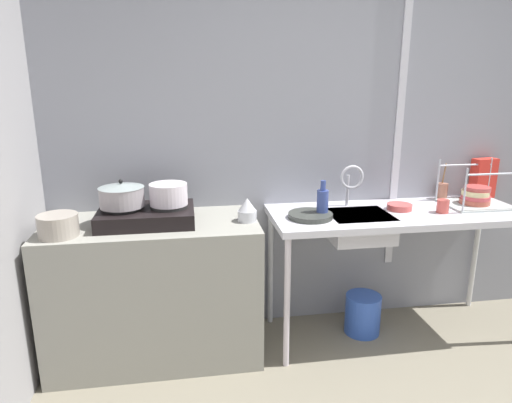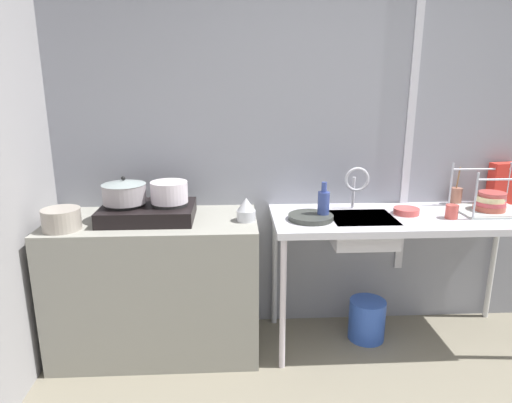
{
  "view_description": "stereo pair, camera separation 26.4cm",
  "coord_description": "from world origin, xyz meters",
  "views": [
    {
      "loc": [
        -1.14,
        -0.98,
        1.63
      ],
      "look_at": [
        -0.74,
        1.54,
        0.94
      ],
      "focal_mm": 31.77,
      "sensor_mm": 36.0,
      "label": 1
    },
    {
      "loc": [
        -0.88,
        -1.01,
        1.63
      ],
      "look_at": [
        -0.74,
        1.54,
        0.94
      ],
      "focal_mm": 31.77,
      "sensor_mm": 36.0,
      "label": 2
    }
  ],
  "objects": [
    {
      "name": "bucket_on_floor",
      "position": [
        -0.03,
        1.56,
        0.13
      ],
      "size": [
        0.23,
        0.23,
        0.26
      ],
      "primitive_type": "cylinder",
      "color": "blue",
      "rests_on": "ground"
    },
    {
      "name": "counter_concrete",
      "position": [
        -1.35,
        1.54,
        0.42
      ],
      "size": [
        1.21,
        0.58,
        0.84
      ],
      "primitive_type": "cube",
      "color": "gray",
      "rests_on": "ground"
    },
    {
      "name": "counter_sink",
      "position": [
        0.15,
        1.54,
        0.77
      ],
      "size": [
        1.58,
        0.58,
        0.84
      ],
      "color": "silver",
      "rests_on": "ground"
    },
    {
      "name": "wall_back",
      "position": [
        0.0,
        1.88,
        1.25
      ],
      "size": [
        4.78,
        0.1,
        2.49
      ],
      "primitive_type": "cube",
      "color": "gray",
      "rests_on": "ground"
    },
    {
      "name": "sink_basin",
      "position": [
        -0.11,
        1.52,
        0.76
      ],
      "size": [
        0.37,
        0.33,
        0.16
      ],
      "primitive_type": "cube",
      "color": "silver",
      "rests_on": "counter_sink"
    },
    {
      "name": "dish_rack",
      "position": [
        0.7,
        1.59,
        0.89
      ],
      "size": [
        0.39,
        0.32,
        0.28
      ],
      "color": "#B0B5BE",
      "rests_on": "counter_sink"
    },
    {
      "name": "wall_metal_strip",
      "position": [
        0.25,
        1.82,
        1.37
      ],
      "size": [
        0.05,
        0.01,
        1.99
      ],
      "primitive_type": "cube",
      "color": "silver"
    },
    {
      "name": "pot_beside_stove",
      "position": [
        -1.81,
        1.38,
        0.9
      ],
      "size": [
        0.2,
        0.2,
        0.12
      ],
      "color": "#A2988B",
      "rests_on": "counter_concrete"
    },
    {
      "name": "pot_on_right_burner",
      "position": [
        -1.24,
        1.54,
        1.0
      ],
      "size": [
        0.21,
        0.21,
        0.12
      ],
      "color": "silver",
      "rests_on": "stove"
    },
    {
      "name": "cereal_box",
      "position": [
        0.87,
        1.77,
        0.97
      ],
      "size": [
        0.17,
        0.1,
        0.27
      ],
      "primitive_type": "cube",
      "rotation": [
        0.0,
        0.0,
        0.15
      ],
      "color": "red",
      "rests_on": "counter_sink"
    },
    {
      "name": "faucet",
      "position": [
        -0.12,
        1.66,
        1.02
      ],
      "size": [
        0.15,
        0.09,
        0.28
      ],
      "color": "silver",
      "rests_on": "counter_sink"
    },
    {
      "name": "utensil_jar",
      "position": [
        0.57,
        1.77,
        0.89
      ],
      "size": [
        0.07,
        0.07,
        0.25
      ],
      "color": "#A06552",
      "rests_on": "counter_sink"
    },
    {
      "name": "cup_by_rack",
      "position": [
        0.4,
        1.47,
        0.88
      ],
      "size": [
        0.07,
        0.07,
        0.08
      ],
      "primitive_type": "cylinder",
      "color": "#C34B43",
      "rests_on": "counter_sink"
    },
    {
      "name": "bottle_by_sink",
      "position": [
        -0.35,
        1.5,
        0.93
      ],
      "size": [
        0.07,
        0.07,
        0.22
      ],
      "color": "#324386",
      "rests_on": "counter_sink"
    },
    {
      "name": "pot_on_left_burner",
      "position": [
        -1.5,
        1.54,
        1.01
      ],
      "size": [
        0.25,
        0.25,
        0.16
      ],
      "color": "#988F94",
      "rests_on": "stove"
    },
    {
      "name": "frying_pan",
      "position": [
        -0.43,
        1.49,
        0.85
      ],
      "size": [
        0.26,
        0.26,
        0.03
      ],
      "primitive_type": "cylinder",
      "color": "#353833",
      "rests_on": "counter_sink"
    },
    {
      "name": "small_bowl_on_drainboard",
      "position": [
        0.17,
        1.57,
        0.85
      ],
      "size": [
        0.15,
        0.15,
        0.04
      ],
      "primitive_type": "cylinder",
      "color": "#C74E4A",
      "rests_on": "counter_sink"
    },
    {
      "name": "percolator",
      "position": [
        -0.8,
        1.49,
        0.9
      ],
      "size": [
        0.11,
        0.11,
        0.14
      ],
      "color": "silver",
      "rests_on": "counter_concrete"
    },
    {
      "name": "stove",
      "position": [
        -1.37,
        1.54,
        0.88
      ],
      "size": [
        0.53,
        0.38,
        0.1
      ],
      "color": "black",
      "rests_on": "counter_concrete"
    }
  ]
}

